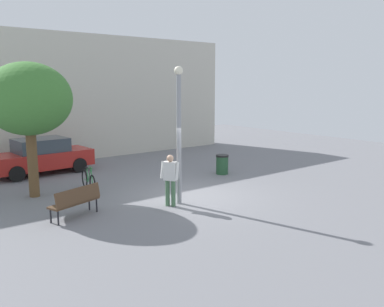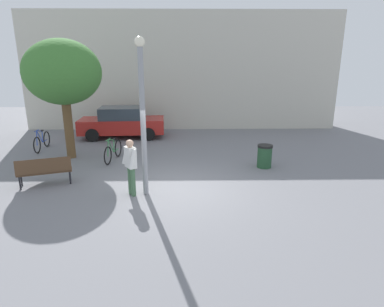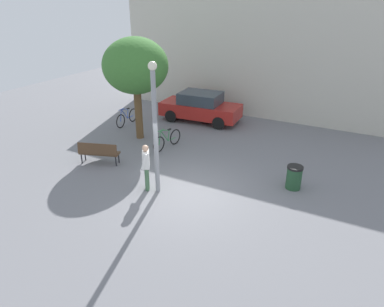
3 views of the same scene
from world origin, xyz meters
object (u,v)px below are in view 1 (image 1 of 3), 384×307
object	(u,v)px
park_bench	(76,200)
parked_car_red	(41,156)
person_by_lamppost	(170,177)
bicycle_green	(88,181)
plaza_tree	(28,100)
trash_bin	(222,164)
lamppost	(179,128)

from	to	relation	value
park_bench	parked_car_red	xyz separation A→B (m)	(1.18, 6.63, 0.23)
person_by_lamppost	bicycle_green	xyz separation A→B (m)	(-1.27, 3.39, -0.58)
park_bench	plaza_tree	xyz separation A→B (m)	(-0.25, 3.09, 2.81)
park_bench	bicycle_green	distance (m)	3.07
trash_bin	parked_car_red	bearing A→B (deg)	141.27
lamppost	trash_bin	world-z (taller)	lamppost
park_bench	plaza_tree	world-z (taller)	plaza_tree
park_bench	bicycle_green	xyz separation A→B (m)	(1.56, 2.64, -0.16)
lamppost	plaza_tree	bearing A→B (deg)	132.59
parked_car_red	trash_bin	distance (m)	7.87
plaza_tree	parked_car_red	distance (m)	4.60
park_bench	trash_bin	xyz separation A→B (m)	(7.31, 1.71, -0.12)
bicycle_green	parked_car_red	size ratio (longest dim) A/B	0.42
plaza_tree	bicycle_green	world-z (taller)	plaza_tree
person_by_lamppost	park_bench	xyz separation A→B (m)	(-2.83, 0.75, -0.42)
park_bench	parked_car_red	size ratio (longest dim) A/B	0.39
lamppost	person_by_lamppost	xyz separation A→B (m)	(-0.40, -0.06, -1.52)
person_by_lamppost	plaza_tree	distance (m)	5.47
person_by_lamppost	bicycle_green	size ratio (longest dim) A/B	0.93
park_bench	trash_bin	world-z (taller)	park_bench
person_by_lamppost	lamppost	bearing A→B (deg)	9.26
plaza_tree	parked_car_red	world-z (taller)	plaza_tree
lamppost	person_by_lamppost	world-z (taller)	lamppost
lamppost	bicycle_green	bearing A→B (deg)	116.71
person_by_lamppost	plaza_tree	xyz separation A→B (m)	(-3.08, 3.85, 2.39)
parked_car_red	bicycle_green	bearing A→B (deg)	-84.60
plaza_tree	trash_bin	xyz separation A→B (m)	(7.56, -1.38, -2.92)
parked_car_red	trash_bin	xyz separation A→B (m)	(6.13, -4.92, -0.35)
park_bench	trash_bin	distance (m)	7.51
park_bench	parked_car_red	bearing A→B (deg)	79.91
bicycle_green	trash_bin	world-z (taller)	bicycle_green
park_bench	plaza_tree	distance (m)	4.18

